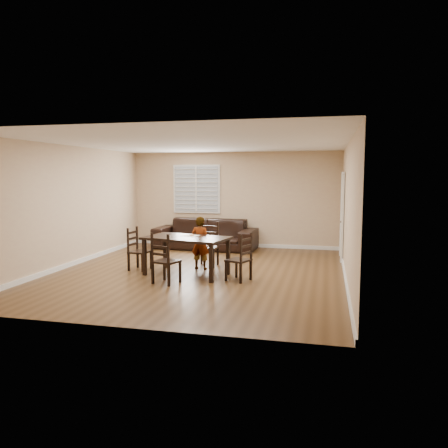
{
  "coord_description": "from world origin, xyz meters",
  "views": [
    {
      "loc": [
        2.6,
        -8.7,
        2.03
      ],
      "look_at": [
        0.46,
        0.35,
        1.0
      ],
      "focal_mm": 35.0,
      "sensor_mm": 36.0,
      "label": 1
    }
  ],
  "objects_px": {
    "chair_left": "(135,250)",
    "child": "(200,243)",
    "chair_near": "(209,246)",
    "chair_right": "(243,260)",
    "chair_far": "(162,261)",
    "donut": "(192,235)",
    "dining_table": "(186,241)",
    "sofa": "(205,234)"
  },
  "relations": [
    {
      "from": "child",
      "to": "donut",
      "type": "relative_size",
      "value": 12.28
    },
    {
      "from": "chair_left",
      "to": "donut",
      "type": "relative_size",
      "value": 9.79
    },
    {
      "from": "chair_far",
      "to": "chair_right",
      "type": "relative_size",
      "value": 1.04
    },
    {
      "from": "chair_left",
      "to": "chair_far",
      "type": "bearing_deg",
      "value": -129.08
    },
    {
      "from": "chair_far",
      "to": "donut",
      "type": "xyz_separation_m",
      "value": [
        0.24,
        1.05,
        0.37
      ]
    },
    {
      "from": "dining_table",
      "to": "chair_left",
      "type": "bearing_deg",
      "value": -179.63
    },
    {
      "from": "chair_far",
      "to": "sofa",
      "type": "xyz_separation_m",
      "value": [
        -0.32,
        4.08,
        -0.03
      ]
    },
    {
      "from": "chair_far",
      "to": "donut",
      "type": "bearing_deg",
      "value": -86.19
    },
    {
      "from": "dining_table",
      "to": "chair_left",
      "type": "distance_m",
      "value": 1.3
    },
    {
      "from": "chair_far",
      "to": "chair_left",
      "type": "xyz_separation_m",
      "value": [
        -1.06,
        1.11,
        -0.02
      ]
    },
    {
      "from": "donut",
      "to": "chair_left",
      "type": "bearing_deg",
      "value": 177.33
    },
    {
      "from": "dining_table",
      "to": "sofa",
      "type": "relative_size",
      "value": 0.65
    },
    {
      "from": "dining_table",
      "to": "chair_near",
      "type": "bearing_deg",
      "value": 91.15
    },
    {
      "from": "dining_table",
      "to": "sofa",
      "type": "height_order",
      "value": "sofa"
    },
    {
      "from": "chair_near",
      "to": "chair_right",
      "type": "xyz_separation_m",
      "value": [
        1.05,
        -1.32,
        -0.03
      ]
    },
    {
      "from": "chair_left",
      "to": "donut",
      "type": "xyz_separation_m",
      "value": [
        1.3,
        -0.06,
        0.39
      ]
    },
    {
      "from": "chair_right",
      "to": "sofa",
      "type": "bearing_deg",
      "value": -131.36
    },
    {
      "from": "dining_table",
      "to": "child",
      "type": "distance_m",
      "value": 0.62
    },
    {
      "from": "dining_table",
      "to": "donut",
      "type": "distance_m",
      "value": 0.22
    },
    {
      "from": "chair_far",
      "to": "chair_left",
      "type": "height_order",
      "value": "chair_far"
    },
    {
      "from": "child",
      "to": "chair_near",
      "type": "bearing_deg",
      "value": -92.26
    },
    {
      "from": "dining_table",
      "to": "chair_far",
      "type": "bearing_deg",
      "value": -90.74
    },
    {
      "from": "chair_near",
      "to": "child",
      "type": "height_order",
      "value": "child"
    },
    {
      "from": "chair_right",
      "to": "donut",
      "type": "xyz_separation_m",
      "value": [
        -1.18,
        0.45,
        0.39
      ]
    },
    {
      "from": "chair_right",
      "to": "dining_table",
      "type": "bearing_deg",
      "value": -80.34
    },
    {
      "from": "chair_left",
      "to": "chair_right",
      "type": "xyz_separation_m",
      "value": [
        2.48,
        -0.51,
        0.0
      ]
    },
    {
      "from": "chair_right",
      "to": "chair_far",
      "type": "bearing_deg",
      "value": -45.36
    },
    {
      "from": "chair_near",
      "to": "chair_far",
      "type": "bearing_deg",
      "value": -99.92
    },
    {
      "from": "chair_left",
      "to": "child",
      "type": "relative_size",
      "value": 0.8
    },
    {
      "from": "chair_left",
      "to": "chair_near",
      "type": "bearing_deg",
      "value": -53.46
    },
    {
      "from": "chair_near",
      "to": "sofa",
      "type": "xyz_separation_m",
      "value": [
        -0.7,
        2.16,
        -0.04
      ]
    },
    {
      "from": "sofa",
      "to": "chair_near",
      "type": "bearing_deg",
      "value": -68.92
    },
    {
      "from": "chair_far",
      "to": "child",
      "type": "relative_size",
      "value": 0.84
    },
    {
      "from": "chair_near",
      "to": "sofa",
      "type": "distance_m",
      "value": 2.27
    },
    {
      "from": "chair_far",
      "to": "donut",
      "type": "height_order",
      "value": "chair_far"
    },
    {
      "from": "donut",
      "to": "chair_far",
      "type": "bearing_deg",
      "value": -103.11
    },
    {
      "from": "chair_left",
      "to": "sofa",
      "type": "relative_size",
      "value": 0.33
    },
    {
      "from": "chair_left",
      "to": "sofa",
      "type": "distance_m",
      "value": 3.06
    },
    {
      "from": "sofa",
      "to": "chair_left",
      "type": "bearing_deg",
      "value": -100.72
    },
    {
      "from": "chair_far",
      "to": "chair_right",
      "type": "xyz_separation_m",
      "value": [
        1.42,
        0.59,
        -0.02
      ]
    },
    {
      "from": "chair_near",
      "to": "chair_right",
      "type": "bearing_deg",
      "value": -50.33
    },
    {
      "from": "chair_near",
      "to": "chair_left",
      "type": "distance_m",
      "value": 1.64
    }
  ]
}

